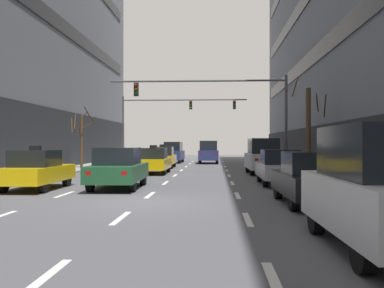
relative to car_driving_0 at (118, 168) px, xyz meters
name	(u,v)px	position (x,y,z in m)	size (l,w,h in m)	color
ground_plane	(141,202)	(1.69, -4.28, -0.85)	(120.00, 120.00, 0.00)	#515156
lane_stripe_l1_s4	(64,194)	(-1.52, -2.28, -0.85)	(0.16, 2.00, 0.01)	silver
lane_stripe_l1_s5	(100,182)	(-1.52, 2.72, -0.85)	(0.16, 2.00, 0.01)	silver
lane_stripe_l1_s6	(122,175)	(-1.52, 7.72, -0.85)	(0.16, 2.00, 0.01)	silver
lane_stripe_l1_s7	(137,170)	(-1.52, 12.72, -0.85)	(0.16, 2.00, 0.01)	silver
lane_stripe_l1_s8	(148,166)	(-1.52, 17.72, -0.85)	(0.16, 2.00, 0.01)	silver
lane_stripe_l1_s9	(156,164)	(-1.52, 22.72, -0.85)	(0.16, 2.00, 0.01)	silver
lane_stripe_l1_s10	(162,161)	(-1.52, 27.72, -0.85)	(0.16, 2.00, 0.01)	silver
lane_stripe_l2_s2	(44,279)	(1.69, -12.28, -0.85)	(0.16, 2.00, 0.01)	silver
lane_stripe_l2_s3	(121,218)	(1.69, -7.28, -0.85)	(0.16, 2.00, 0.01)	silver
lane_stripe_l2_s4	(150,195)	(1.69, -2.28, -0.85)	(0.16, 2.00, 0.01)	silver
lane_stripe_l2_s5	(165,183)	(1.69, 2.72, -0.85)	(0.16, 2.00, 0.01)	silver
lane_stripe_l2_s6	(175,175)	(1.69, 7.72, -0.85)	(0.16, 2.00, 0.01)	silver
lane_stripe_l2_s7	(181,170)	(1.69, 12.72, -0.85)	(0.16, 2.00, 0.01)	silver
lane_stripe_l2_s8	(186,167)	(1.69, 17.72, -0.85)	(0.16, 2.00, 0.01)	silver
lane_stripe_l2_s9	(190,164)	(1.69, 22.72, -0.85)	(0.16, 2.00, 0.01)	silver
lane_stripe_l2_s10	(192,162)	(1.69, 27.72, -0.85)	(0.16, 2.00, 0.01)	silver
lane_stripe_l3_s2	(275,282)	(4.90, -12.28, -0.85)	(0.16, 2.00, 0.01)	silver
lane_stripe_l3_s3	(248,219)	(4.90, -7.28, -0.85)	(0.16, 2.00, 0.01)	silver
lane_stripe_l3_s4	(237,195)	(4.90, -2.28, -0.85)	(0.16, 2.00, 0.01)	silver
lane_stripe_l3_s5	(232,183)	(4.90, 2.72, -0.85)	(0.16, 2.00, 0.01)	silver
lane_stripe_l3_s6	(229,175)	(4.90, 7.72, -0.85)	(0.16, 2.00, 0.01)	silver
lane_stripe_l3_s7	(227,170)	(4.90, 12.72, -0.85)	(0.16, 2.00, 0.01)	silver
lane_stripe_l3_s8	(225,167)	(4.90, 17.72, -0.85)	(0.16, 2.00, 0.01)	silver
lane_stripe_l3_s9	(224,164)	(4.90, 22.72, -0.85)	(0.16, 2.00, 0.01)	silver
lane_stripe_l3_s10	(223,162)	(4.90, 27.72, -0.85)	(0.16, 2.00, 0.01)	silver
car_driving_0	(118,168)	(0.00, 0.00, 0.00)	(2.01, 4.64, 1.73)	black
taxi_driving_1	(163,157)	(-0.04, 15.89, -0.03)	(1.89, 4.42, 1.83)	black
car_driving_2	(173,152)	(-0.04, 24.74, 0.18)	(1.94, 4.32, 2.06)	black
taxi_driving_3	(37,170)	(-3.26, -0.61, -0.05)	(1.82, 4.34, 1.81)	black
car_driving_4	(209,152)	(3.44, 23.78, 0.23)	(1.90, 4.48, 2.16)	black
taxi_driving_5	(154,161)	(0.22, 9.01, -0.05)	(1.82, 4.33, 1.80)	black
car_parked_0	(383,188)	(7.05, -10.39, 0.25)	(1.98, 4.61, 2.22)	black
car_parked_1	(311,179)	(7.06, -4.58, -0.04)	(1.92, 4.41, 1.64)	black
car_parked_2	(279,167)	(7.05, 2.15, -0.05)	(1.83, 4.33, 1.62)	black
car_parked_3	(263,156)	(7.05, 9.09, 0.25)	(2.02, 4.62, 2.22)	black
traffic_signal_0	(227,102)	(4.85, 9.31, 3.68)	(11.20, 0.35, 6.05)	#4C4C51
traffic_signal_1	(167,113)	(-0.66, 25.05, 4.11)	(12.41, 0.35, 6.49)	#4C4C51
street_tree_0	(309,130)	(9.17, 5.86, 1.81)	(2.03, 2.01, 5.50)	#4C3823
street_tree_1	(81,138)	(-5.80, 13.54, 1.48)	(1.79, 1.78, 4.43)	#4C3823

